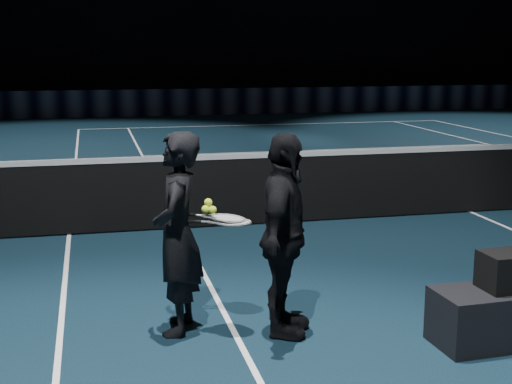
{
  "coord_description": "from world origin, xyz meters",
  "views": [
    {
      "loc": [
        -5.18,
        -8.83,
        2.28
      ],
      "look_at": [
        -3.92,
        -3.45,
        1.15
      ],
      "focal_mm": 50.0,
      "sensor_mm": 36.0,
      "label": 1
    }
  ],
  "objects_px": {
    "player_a": "(177,234)",
    "racket_lower": "(233,222)",
    "racket_upper": "(228,218)",
    "player_b": "(284,236)",
    "tennis_balls": "(209,208)"
  },
  "relations": [
    {
      "from": "racket_lower",
      "to": "tennis_balls",
      "type": "relative_size",
      "value": 5.67
    },
    {
      "from": "player_a",
      "to": "player_b",
      "type": "xyz_separation_m",
      "value": [
        0.81,
        -0.26,
        0.0
      ]
    },
    {
      "from": "racket_lower",
      "to": "tennis_balls",
      "type": "bearing_deg",
      "value": 178.53
    },
    {
      "from": "player_b",
      "to": "player_a",
      "type": "bearing_deg",
      "value": 97.45
    },
    {
      "from": "tennis_balls",
      "to": "racket_upper",
      "type": "bearing_deg",
      "value": -3.92
    },
    {
      "from": "player_a",
      "to": "racket_lower",
      "type": "height_order",
      "value": "player_a"
    },
    {
      "from": "player_b",
      "to": "racket_lower",
      "type": "bearing_deg",
      "value": 97.45
    },
    {
      "from": "player_a",
      "to": "racket_upper",
      "type": "height_order",
      "value": "player_a"
    },
    {
      "from": "tennis_balls",
      "to": "player_a",
      "type": "bearing_deg",
      "value": 163.64
    },
    {
      "from": "player_b",
      "to": "racket_lower",
      "type": "distance_m",
      "value": 0.41
    },
    {
      "from": "player_a",
      "to": "tennis_balls",
      "type": "distance_m",
      "value": 0.34
    },
    {
      "from": "player_b",
      "to": "racket_lower",
      "type": "xyz_separation_m",
      "value": [
        -0.38,
        0.12,
        0.1
      ]
    },
    {
      "from": "player_a",
      "to": "racket_upper",
      "type": "xyz_separation_m",
      "value": [
        0.39,
        -0.08,
        0.12
      ]
    },
    {
      "from": "player_a",
      "to": "racket_lower",
      "type": "distance_m",
      "value": 0.46
    },
    {
      "from": "player_a",
      "to": "player_b",
      "type": "relative_size",
      "value": 1.0
    }
  ]
}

